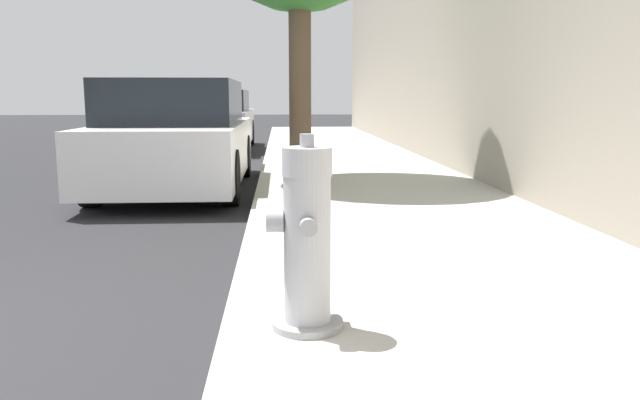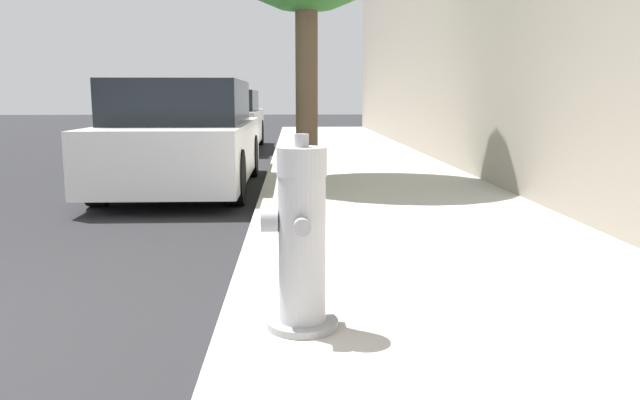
# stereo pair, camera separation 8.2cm
# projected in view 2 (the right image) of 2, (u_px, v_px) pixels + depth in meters

# --- Properties ---
(sidewalk_slab) EXTENTS (2.89, 40.00, 0.13)m
(sidewalk_slab) POSITION_uv_depth(u_px,v_px,m) (525.00, 349.00, 2.89)
(sidewalk_slab) COLOR #B7B2A8
(sidewalk_slab) RESTS_ON ground_plane
(fire_hydrant) EXTENTS (0.36, 0.36, 0.93)m
(fire_hydrant) POSITION_uv_depth(u_px,v_px,m) (301.00, 241.00, 2.93)
(fire_hydrant) COLOR #97979C
(fire_hydrant) RESTS_ON sidewalk_slab
(parked_car_near) EXTENTS (1.74, 4.18, 1.42)m
(parked_car_near) POSITION_uv_depth(u_px,v_px,m) (185.00, 138.00, 8.18)
(parked_car_near) COLOR silver
(parked_car_near) RESTS_ON ground_plane
(parked_car_mid) EXTENTS (1.87, 4.16, 1.36)m
(parked_car_mid) POSITION_uv_depth(u_px,v_px,m) (220.00, 121.00, 14.34)
(parked_car_mid) COLOR #B7B7BC
(parked_car_mid) RESTS_ON ground_plane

